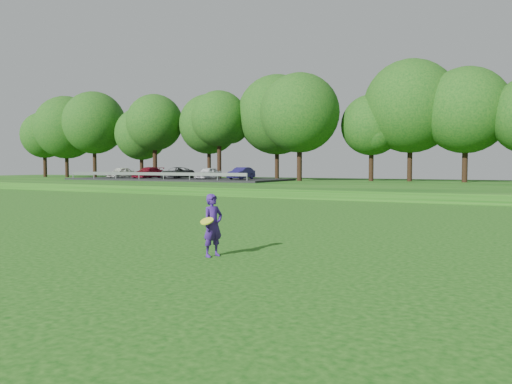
% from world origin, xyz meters
% --- Properties ---
extents(ground, '(140.00, 140.00, 0.00)m').
position_xyz_m(ground, '(0.00, 0.00, 0.00)').
color(ground, '#0E430C').
rests_on(ground, ground).
extents(berm, '(130.00, 30.00, 0.60)m').
position_xyz_m(berm, '(0.00, 34.00, 0.30)').
color(berm, '#0E430C').
rests_on(berm, ground).
extents(walking_path, '(130.00, 1.60, 0.04)m').
position_xyz_m(walking_path, '(0.00, 20.00, 0.02)').
color(walking_path, gray).
rests_on(walking_path, ground).
extents(treeline, '(104.00, 7.00, 15.00)m').
position_xyz_m(treeline, '(0.00, 38.00, 8.10)').
color(treeline, '#0E4012').
rests_on(treeline, berm).
extents(parking_lot, '(24.00, 9.00, 1.38)m').
position_xyz_m(parking_lot, '(-24.16, 32.81, 1.03)').
color(parking_lot, black).
rests_on(parking_lot, berm).
extents(woman, '(0.49, 0.77, 1.47)m').
position_xyz_m(woman, '(2.45, -0.52, 0.73)').
color(woman, '#391A78').
rests_on(woman, ground).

